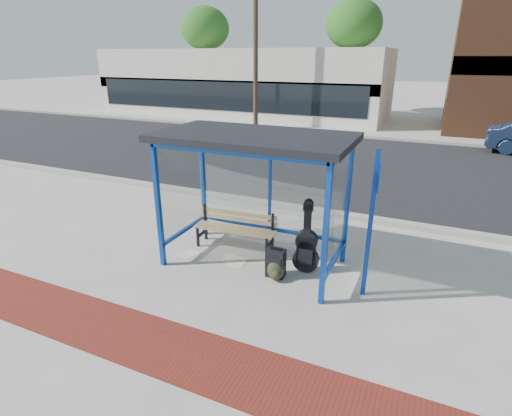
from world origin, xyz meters
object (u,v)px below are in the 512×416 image
at_px(guitar_bag, 306,247).
at_px(backpack, 276,271).
at_px(bench, 236,227).
at_px(suitcase, 276,263).

relative_size(guitar_bag, backpack, 3.61).
relative_size(bench, backpack, 4.71).
bearing_deg(suitcase, bench, 145.96).
bearing_deg(guitar_bag, bench, 157.36).
bearing_deg(guitar_bag, suitcase, -147.02).
distance_m(suitcase, backpack, 0.14).
distance_m(guitar_bag, backpack, 0.69).
bearing_deg(bench, guitar_bag, -16.95).
xyz_separation_m(bench, guitar_bag, (1.58, -0.36, 0.03)).
xyz_separation_m(guitar_bag, suitcase, (-0.42, -0.39, -0.21)).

